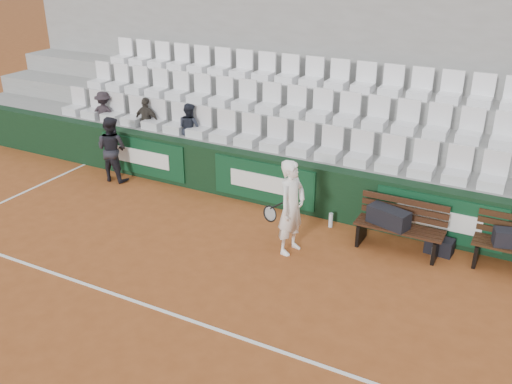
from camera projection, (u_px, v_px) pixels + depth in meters
name	position (u px, v px, depth m)	size (l,w,h in m)	color
ground	(156.00, 309.00, 8.33)	(80.00, 80.00, 0.00)	#994D22
court_baseline	(156.00, 309.00, 8.33)	(18.00, 0.06, 0.01)	white
back_barrier	(279.00, 183.00, 11.31)	(18.00, 0.34, 1.00)	black
grandstand_tier_front	(289.00, 171.00, 11.85)	(18.00, 0.95, 1.00)	gray
grandstand_tier_mid	(308.00, 148.00, 12.53)	(18.00, 0.95, 1.45)	gray
grandstand_tier_back	(324.00, 126.00, 13.20)	(18.00, 0.95, 1.90)	#959593
grandstand_rear_wall	(337.00, 67.00, 13.19)	(18.00, 0.30, 4.40)	gray
seat_row_front	(287.00, 137.00, 11.38)	(11.90, 0.44, 0.63)	silver
seat_row_mid	(306.00, 103.00, 11.96)	(11.90, 0.44, 0.63)	white
seat_row_back	(324.00, 73.00, 12.54)	(11.90, 0.44, 0.63)	white
bench_left	(398.00, 238.00, 9.81)	(1.50, 0.56, 0.45)	#371C10
sports_bag_left	(389.00, 217.00, 9.71)	(0.72, 0.31, 0.31)	black
sports_bag_ground	(439.00, 246.00, 9.74)	(0.46, 0.28, 0.28)	black
water_bottle_near	(331.00, 220.00, 10.62)	(0.08, 0.08, 0.28)	silver
water_bottle_far	(433.00, 254.00, 9.53)	(0.07, 0.07, 0.24)	silver
tennis_player	(291.00, 207.00, 9.53)	(0.74, 0.67, 1.67)	white
ball_kid	(112.00, 149.00, 12.45)	(0.71, 0.55, 1.45)	black
spectator_a	(102.00, 96.00, 13.37)	(0.71, 0.41, 1.10)	black
spectator_b	(145.00, 102.00, 12.83)	(0.65, 0.27, 1.11)	#332F29
spectator_c	(189.00, 108.00, 12.33)	(0.55, 0.43, 1.13)	#1F232F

